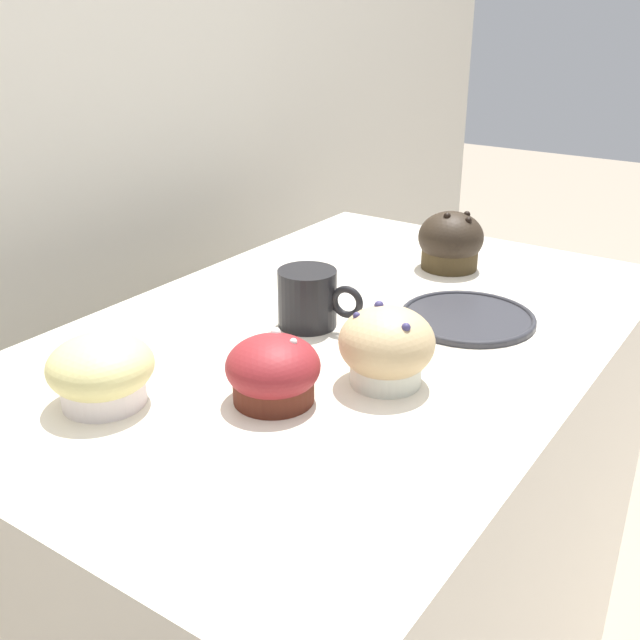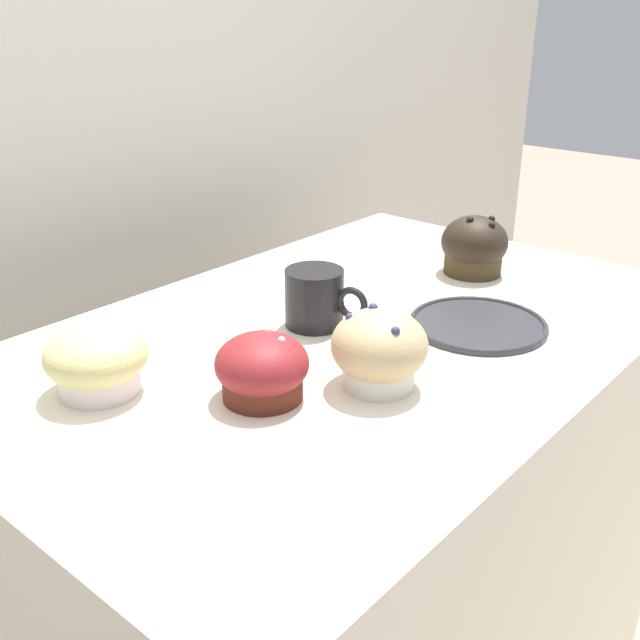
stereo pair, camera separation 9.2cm
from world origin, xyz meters
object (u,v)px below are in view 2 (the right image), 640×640
object	(u,v)px
muffin_back_right	(474,247)
coffee_cup	(316,297)
muffin_back_left	(379,350)
muffin_front_left	(262,369)
serving_plate	(478,324)
muffin_front_center	(97,361)

from	to	relation	value
muffin_back_right	coffee_cup	size ratio (longest dim) A/B	0.88
muffin_back_left	coffee_cup	xyz separation A→B (m)	(0.08, 0.17, -0.00)
muffin_front_left	coffee_cup	distance (m)	0.21
muffin_back_right	serving_plate	size ratio (longest dim) A/B	0.57
muffin_back_left	muffin_front_left	bearing A→B (deg)	142.40
muffin_back_right	serving_plate	xyz separation A→B (m)	(-0.18, -0.12, -0.04)
muffin_back_left	muffin_front_left	size ratio (longest dim) A/B	1.05
muffin_front_center	coffee_cup	world-z (taller)	same
serving_plate	muffin_back_right	bearing A→B (deg)	32.26
muffin_front_center	coffee_cup	distance (m)	0.31
coffee_cup	serving_plate	size ratio (longest dim) A/B	0.64
muffin_front_center	muffin_front_left	world-z (taller)	muffin_front_center
serving_plate	muffin_front_center	bearing A→B (deg)	151.89
muffin_back_left	serving_plate	distance (m)	0.22
muffin_back_right	coffee_cup	world-z (taller)	muffin_back_right
muffin_back_left	coffee_cup	size ratio (longest dim) A/B	0.92
muffin_back_right	muffin_front_left	size ratio (longest dim) A/B	1.01
muffin_back_left	coffee_cup	distance (m)	0.19
muffin_front_left	serving_plate	size ratio (longest dim) A/B	0.56
coffee_cup	muffin_front_left	bearing A→B (deg)	-155.46
muffin_front_center	coffee_cup	bearing A→B (deg)	-11.89
coffee_cup	muffin_front_center	bearing A→B (deg)	168.11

